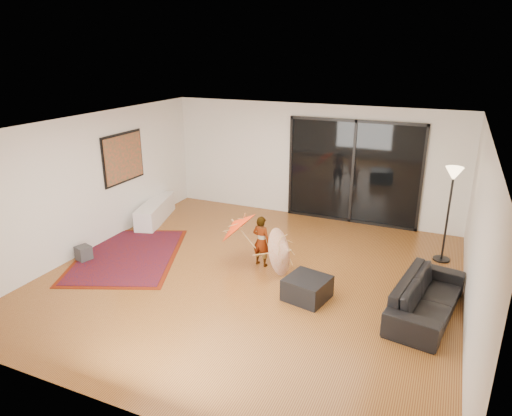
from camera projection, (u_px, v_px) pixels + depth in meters
The scene contains 17 objects.
floor at pixel (252, 277), 8.20m from camera, with size 7.00×7.00×0.00m, color #9A632A.
ceiling at pixel (251, 126), 7.30m from camera, with size 7.00×7.00×0.00m, color white.
wall_back at pixel (312, 162), 10.78m from camera, with size 7.00×7.00×0.00m, color silver.
wall_front at pixel (114, 307), 4.72m from camera, with size 7.00×7.00×0.00m, color silver.
wall_left at pixel (91, 183), 9.07m from camera, with size 7.00×7.00×0.00m, color silver.
wall_right at pixel (477, 238), 6.43m from camera, with size 7.00×7.00×0.00m, color silver.
sliding_door at pixel (353, 172), 10.42m from camera, with size 3.06×0.07×2.40m.
painting at pixel (124, 158), 9.82m from camera, with size 0.04×1.28×1.08m.
media_console at pixel (155, 211), 10.80m from camera, with size 0.43×1.71×0.48m, color white.
speaker at pixel (84, 253), 8.79m from camera, with size 0.25×0.25×0.29m, color #424244.
persian_rug at pixel (128, 255), 9.01m from camera, with size 2.77×3.18×0.02m.
sofa at pixel (427, 297), 6.95m from camera, with size 1.98×0.77×0.58m, color black.
ottoman at pixel (307, 288), 7.43m from camera, with size 0.65×0.65×0.37m, color black.
floor_lamp at pixel (452, 188), 8.36m from camera, with size 0.32×0.32×1.85m.
child at pixel (261, 241), 8.49m from camera, with size 0.36×0.23×0.98m, color #999999.
parasol_orange at pixel (233, 225), 8.57m from camera, with size 0.70×0.82×0.87m.
parasol_white at pixel (289, 249), 8.12m from camera, with size 0.53×0.87×0.91m.
Camera 1 is at (3.00, -6.69, 3.87)m, focal length 32.00 mm.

